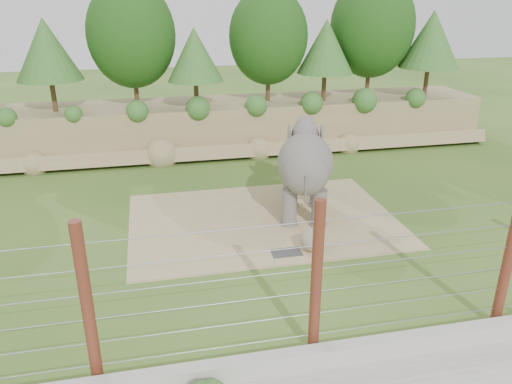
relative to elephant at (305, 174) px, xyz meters
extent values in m
plane|color=#3A5D23|center=(-2.13, -3.12, -1.69)|extent=(90.00, 90.00, 0.00)
cube|color=#917B53|center=(-2.13, 9.88, -0.44)|extent=(30.00, 4.00, 2.50)
cube|color=#917B53|center=(-2.13, 7.58, -1.34)|extent=(30.00, 1.37, 1.07)
cylinder|color=#3F2B19|center=(-10.13, 9.38, 1.60)|extent=(0.24, 0.24, 1.58)
sphere|color=#194113|center=(-10.13, 9.38, 3.74)|extent=(3.60, 3.60, 3.60)
cylinder|color=#3F2B19|center=(-6.13, 9.88, 1.77)|extent=(0.24, 0.24, 1.92)
sphere|color=#194113|center=(-6.13, 9.88, 4.39)|extent=(4.40, 4.40, 4.40)
cylinder|color=#3F2B19|center=(-3.13, 8.68, 1.51)|extent=(0.24, 0.24, 1.40)
sphere|color=#194113|center=(-3.13, 8.68, 3.41)|extent=(3.20, 3.20, 3.20)
cylinder|color=#3F2B19|center=(0.87, 9.68, 1.72)|extent=(0.24, 0.24, 1.82)
sphere|color=#194113|center=(0.87, 9.68, 4.19)|extent=(4.16, 4.16, 4.16)
cylinder|color=#3F2B19|center=(3.87, 9.08, 1.56)|extent=(0.24, 0.24, 1.50)
sphere|color=#194113|center=(3.87, 9.08, 3.61)|extent=(3.44, 3.44, 3.44)
cylinder|color=#3F2B19|center=(6.87, 10.08, 1.83)|extent=(0.24, 0.24, 2.03)
sphere|color=#194113|center=(6.87, 10.08, 4.58)|extent=(4.64, 4.64, 4.64)
cylinder|color=#3F2B19|center=(9.87, 8.88, 1.63)|extent=(0.24, 0.24, 1.64)
sphere|color=#194113|center=(9.87, 8.88, 3.87)|extent=(3.76, 3.76, 3.76)
cube|color=tan|center=(-1.63, -0.12, -1.68)|extent=(10.00, 7.00, 0.02)
cube|color=#262628|center=(-1.46, -2.80, -1.65)|extent=(1.00, 0.60, 0.03)
sphere|color=gray|center=(-0.59, -2.80, -1.27)|extent=(0.80, 0.80, 0.80)
cube|color=#A39F96|center=(-2.13, -8.12, -1.44)|extent=(26.00, 0.35, 0.50)
cylinder|color=#5B2518|center=(-7.13, -7.62, 0.31)|extent=(0.26, 0.26, 4.00)
cylinder|color=#5B2518|center=(-2.13, -7.62, 0.31)|extent=(0.26, 0.26, 4.00)
cylinder|color=#5B2518|center=(2.87, -7.62, 0.31)|extent=(0.26, 0.26, 4.00)
cylinder|color=gray|center=(-2.13, -7.62, -1.19)|extent=(20.00, 0.02, 0.02)
cylinder|color=gray|center=(-2.13, -7.62, -0.59)|extent=(20.00, 0.02, 0.02)
cylinder|color=gray|center=(-2.13, -7.62, 0.01)|extent=(20.00, 0.02, 0.02)
cylinder|color=gray|center=(-2.13, -7.62, 0.61)|extent=(20.00, 0.02, 0.02)
cylinder|color=gray|center=(-2.13, -7.62, 1.21)|extent=(20.00, 0.02, 0.02)
cylinder|color=gray|center=(-2.13, -7.62, 1.81)|extent=(20.00, 0.02, 0.02)
camera|label=1|loc=(-5.54, -16.87, 6.45)|focal=35.00mm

